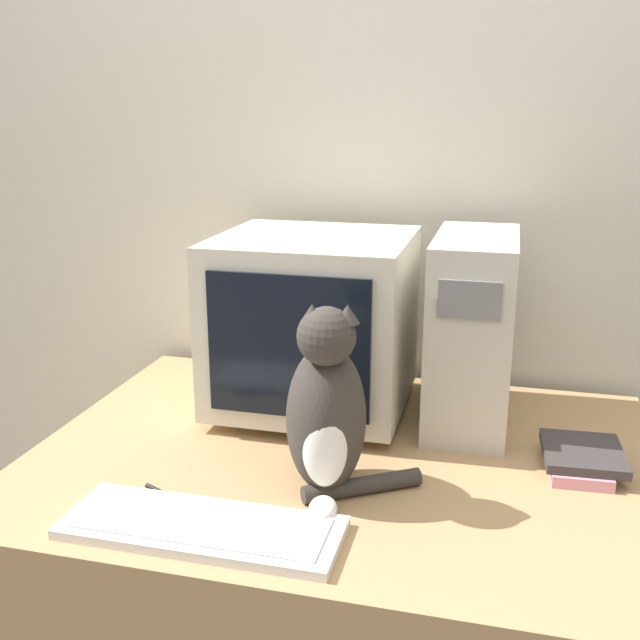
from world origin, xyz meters
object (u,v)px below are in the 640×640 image
Objects in this scene: cat at (328,413)px; pen at (173,498)px; crt_monitor at (314,322)px; computer_tower at (472,330)px; keyboard at (202,527)px; book_stack at (580,458)px.

cat reaches higher than pen.
crt_monitor is 1.01× the size of computer_tower.
crt_monitor reaches higher than pen.
book_stack reaches higher than keyboard.
keyboard reaches higher than pen.
book_stack is (0.65, 0.41, 0.01)m from keyboard.
cat is 0.33m from pen.
keyboard is (-0.41, -0.61, -0.21)m from computer_tower.
book_stack is at bearing 14.04° from cat.
crt_monitor is 1.17× the size of cat.
crt_monitor is 0.41m from cat.
book_stack is (0.47, 0.21, -0.14)m from cat.
cat is at bearing 21.93° from pen.
computer_tower is 2.25× the size of book_stack.
keyboard is 0.30m from cat.
cat is at bearing -119.60° from computer_tower.
keyboard is 0.13m from pen.
computer_tower is at bearing 50.47° from cat.
pen is (-0.51, -0.52, -0.21)m from computer_tower.
pen is (-0.27, -0.11, -0.15)m from cat.
crt_monitor is 0.90× the size of keyboard.
keyboard is at bearing -94.66° from crt_monitor.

